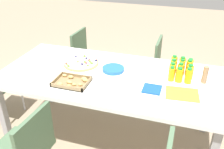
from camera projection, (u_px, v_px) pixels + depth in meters
ground_plane at (110, 137)px, 2.65m from camera, size 12.00×12.00×0.00m
party_table at (110, 81)px, 2.32m from camera, size 2.03×0.97×0.76m
chair_far_right at (25, 148)px, 1.84m from camera, size 0.43×0.43×0.83m
chair_near_right at (88, 56)px, 3.25m from camera, size 0.42×0.42×0.83m
chair_near_left at (167, 67)px, 3.00m from camera, size 0.40×0.40×0.83m
juice_bottle_0 at (190, 66)px, 2.32m from camera, size 0.06×0.06×0.13m
juice_bottle_1 at (182, 64)px, 2.34m from camera, size 0.06×0.06×0.14m
juice_bottle_2 at (174, 63)px, 2.36m from camera, size 0.05×0.05×0.14m
juice_bottle_3 at (189, 68)px, 2.26m from camera, size 0.06×0.06×0.15m
juice_bottle_4 at (182, 67)px, 2.27m from camera, size 0.05×0.05×0.15m
juice_bottle_5 at (173, 66)px, 2.30m from camera, size 0.06×0.06×0.14m
juice_bottle_6 at (190, 72)px, 2.20m from camera, size 0.06×0.06×0.14m
juice_bottle_7 at (180, 71)px, 2.21m from camera, size 0.06×0.06×0.14m
juice_bottle_8 at (172, 70)px, 2.23m from camera, size 0.06×0.06×0.14m
juice_bottle_9 at (189, 76)px, 2.13m from camera, size 0.06×0.06×0.14m
juice_bottle_10 at (179, 75)px, 2.16m from camera, size 0.06×0.06×0.13m
juice_bottle_11 at (172, 74)px, 2.17m from camera, size 0.05×0.05×0.13m
fruit_pizza at (81, 63)px, 2.48m from camera, size 0.35×0.35×0.05m
snack_tray at (72, 82)px, 2.15m from camera, size 0.30×0.22×0.04m
plate_stack at (113, 69)px, 2.36m from camera, size 0.21×0.21×0.03m
napkin_stack at (152, 89)px, 2.06m from camera, size 0.15×0.15×0.01m
cardboard_tube at (205, 75)px, 2.13m from camera, size 0.04×0.04×0.15m
paper_folder at (182, 94)px, 2.01m from camera, size 0.28×0.22×0.01m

